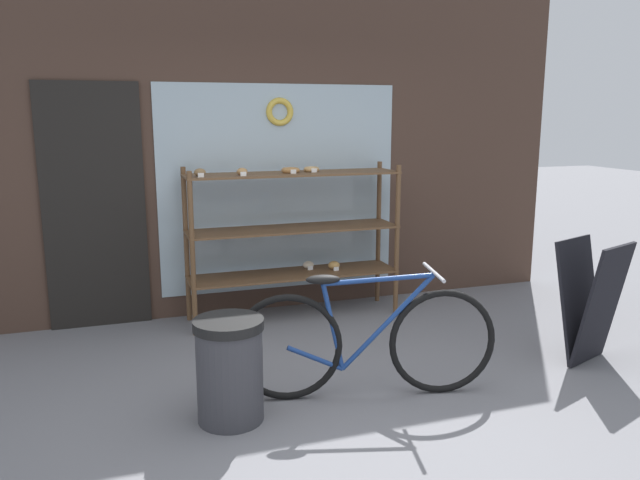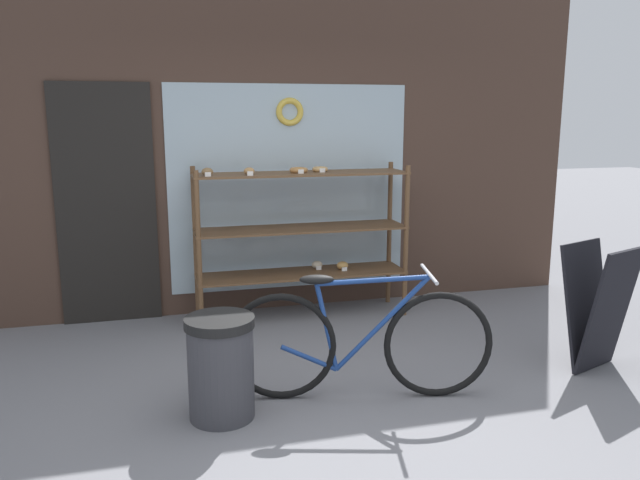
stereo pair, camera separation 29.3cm
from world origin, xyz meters
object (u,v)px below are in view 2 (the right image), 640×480
sandwich_board (598,308)px  bicycle (359,342)px  trash_bin (221,363)px  display_case (301,227)px

sandwich_board → bicycle: bearing=159.8°
bicycle → trash_bin: bicycle is taller
bicycle → display_case: bearing=102.2°
sandwich_board → trash_bin: bearing=160.5°
display_case → bicycle: 1.79m
display_case → bicycle: size_ratio=1.11×
display_case → sandwich_board: 2.51m
bicycle → sandwich_board: size_ratio=1.86×
bicycle → sandwich_board: (1.81, 0.01, 0.08)m
display_case → sandwich_board: (1.79, -1.72, -0.37)m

